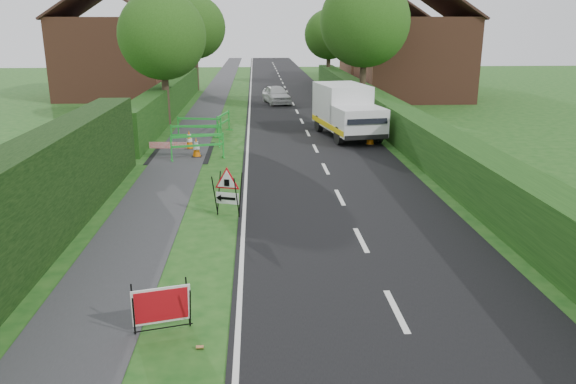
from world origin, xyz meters
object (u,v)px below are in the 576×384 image
triangle_sign (226,188)px  works_van (346,110)px  hatchback_car (276,94)px  red_rect_sign (162,306)px

triangle_sign → works_van: works_van is taller
hatchback_car → works_van: bearing=-87.5°
works_van → hatchback_car: (-2.79, 11.66, -0.65)m
triangle_sign → works_van: size_ratio=0.22×
red_rect_sign → triangle_sign: 5.99m
red_rect_sign → works_van: (5.82, 17.10, 0.77)m
works_van → hatchback_car: bearing=94.0°
triangle_sign → hatchback_car: bearing=103.0°
triangle_sign → hatchback_car: size_ratio=0.33×
red_rect_sign → triangle_sign: bearing=68.1°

